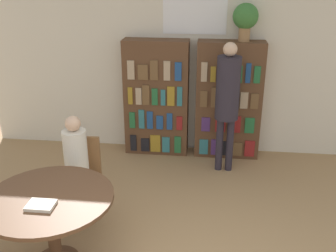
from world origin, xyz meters
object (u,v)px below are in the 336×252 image
object	(u,v)px
bookshelf_right	(229,101)
seated_reader_left	(75,164)
chair_left_side	(82,171)
bookshelf_left	(156,98)
reading_table	(50,208)
librarian_standing	(228,94)
flower_vase	(245,18)

from	to	relation	value
bookshelf_right	seated_reader_left	xyz separation A→B (m)	(-1.70, -1.87, -0.16)
chair_left_side	seated_reader_left	world-z (taller)	seated_reader_left
bookshelf_left	chair_left_side	world-z (taller)	bookshelf_left
bookshelf_right	reading_table	xyz separation A→B (m)	(-1.70, -2.62, -0.24)
chair_left_side	librarian_standing	world-z (taller)	librarian_standing
bookshelf_right	reading_table	bearing A→B (deg)	-122.94
chair_left_side	bookshelf_right	bearing A→B (deg)	-135.98
seated_reader_left	reading_table	bearing A→B (deg)	90.00
bookshelf_right	chair_left_side	distance (m)	2.43
reading_table	librarian_standing	bearing A→B (deg)	51.96
chair_left_side	seated_reader_left	size ratio (longest dim) A/B	0.73
bookshelf_right	chair_left_side	xyz separation A→B (m)	(-1.71, -1.69, -0.36)
flower_vase	chair_left_side	bearing A→B (deg)	-137.82
flower_vase	librarian_standing	size ratio (longest dim) A/B	0.28
librarian_standing	bookshelf_right	bearing A→B (deg)	85.37
bookshelf_left	flower_vase	bearing A→B (deg)	0.20
seated_reader_left	chair_left_side	bearing A→B (deg)	-90.00
reading_table	chair_left_side	bearing A→B (deg)	90.62
flower_vase	chair_left_side	size ratio (longest dim) A/B	0.57
flower_vase	librarian_standing	distance (m)	1.08
flower_vase	chair_left_side	world-z (taller)	flower_vase
bookshelf_right	seated_reader_left	bearing A→B (deg)	-132.40
reading_table	seated_reader_left	xyz separation A→B (m)	(-0.01, 0.75, 0.07)
bookshelf_right	librarian_standing	size ratio (longest dim) A/B	0.96
reading_table	librarian_standing	distance (m)	2.73
reading_table	librarian_standing	world-z (taller)	librarian_standing
reading_table	bookshelf_right	bearing A→B (deg)	57.06
seated_reader_left	librarian_standing	world-z (taller)	librarian_standing
bookshelf_right	librarian_standing	distance (m)	0.56
librarian_standing	flower_vase	bearing A→B (deg)	68.50
flower_vase	seated_reader_left	xyz separation A→B (m)	(-1.86, -1.87, -1.35)
bookshelf_left	librarian_standing	size ratio (longest dim) A/B	0.96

